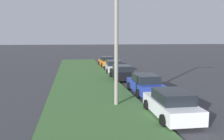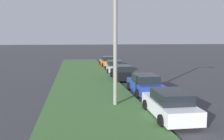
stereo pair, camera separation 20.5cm
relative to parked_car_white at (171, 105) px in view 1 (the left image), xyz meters
name	(u,v)px [view 1 (the left image)]	position (x,y,z in m)	size (l,w,h in m)	color
grass_median	(92,99)	(4.48, 3.75, -0.66)	(60.00, 6.00, 0.12)	#3D6633
parked_car_white	(171,105)	(0.00, 0.00, 0.00)	(4.34, 2.09, 1.47)	silver
parked_car_blue	(145,84)	(5.65, -0.36, 0.00)	(4.30, 2.02, 1.47)	#23389E
parked_car_black	(122,73)	(11.85, 0.10, 0.00)	(4.31, 2.03, 1.47)	black
parked_car_silver	(114,67)	(17.20, 0.02, 0.00)	(4.37, 2.15, 1.47)	#B2B5BA
parked_car_orange	(107,62)	(23.60, -0.07, 0.00)	(4.35, 2.12, 1.47)	orange
streetlight	(122,34)	(2.69, 2.09, 3.67)	(0.79, 2.86, 7.50)	gray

